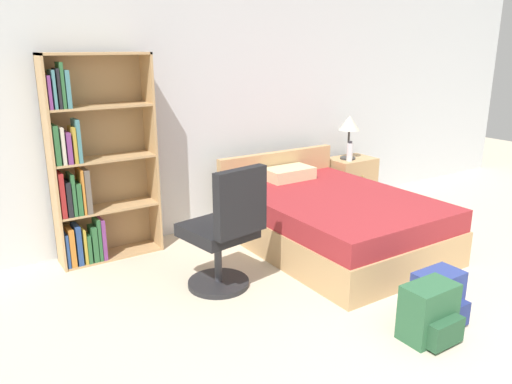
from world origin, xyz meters
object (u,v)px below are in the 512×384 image
office_chair (225,233)px  nightstand (350,182)px  table_lamp (349,125)px  backpack_green (430,314)px  bed (330,219)px  backpack_blue (439,299)px  bookshelf (90,170)px  water_bottle (350,152)px

office_chair → nightstand: (2.30, 1.06, -0.19)m
nightstand → table_lamp: table_lamp is taller
table_lamp → backpack_green: size_ratio=1.35×
bed → table_lamp: table_lamp is taller
backpack_blue → backpack_green: (-0.22, -0.10, 0.00)m
bookshelf → office_chair: 1.37m
bookshelf → table_lamp: (2.90, -0.10, 0.15)m
bookshelf → office_chair: size_ratio=1.77×
bed → nightstand: (1.03, 0.82, 0.02)m
bed → backpack_blue: (-0.28, -1.45, -0.09)m
bed → nightstand: size_ratio=3.34×
bookshelf → bed: 2.21m
nightstand → backpack_green: (-1.53, -2.37, -0.11)m
bookshelf → backpack_blue: bearing=-55.0°
bookshelf → office_chair: (0.67, -1.15, -0.34)m
water_bottle → backpack_green: 2.72m
office_chair → water_bottle: bearing=23.9°
nightstand → backpack_green: 2.82m
bookshelf → office_chair: bookshelf is taller
bed → office_chair: bearing=-169.1°
office_chair → backpack_blue: size_ratio=2.75×
table_lamp → backpack_blue: (-1.25, -2.27, -0.80)m
backpack_blue → water_bottle: bearing=61.3°
bed → backpack_green: size_ratio=5.14×
backpack_green → bed: bearing=72.2°
bed → office_chair: 1.31m
bed → backpack_green: bed is taller
office_chair → nightstand: office_chair is taller
bookshelf → nightstand: (2.97, -0.09, -0.53)m
bookshelf → water_bottle: bookshelf is taller
water_bottle → backpack_blue: bearing=-118.7°
table_lamp → bookshelf: bearing=178.1°
bed → backpack_blue: bed is taller
table_lamp → office_chair: bearing=-154.8°
backpack_green → backpack_blue: bearing=24.6°
bed → table_lamp: (0.97, 0.81, 0.71)m
bookshelf → backpack_blue: bookshelf is taller
office_chair → nightstand: 2.54m
table_lamp → nightstand: bearing=5.4°
table_lamp → backpack_blue: bearing=-118.9°
office_chair → nightstand: size_ratio=1.75×
nightstand → backpack_green: nightstand is taller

